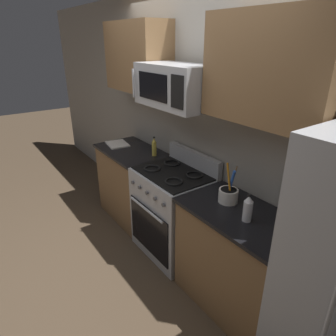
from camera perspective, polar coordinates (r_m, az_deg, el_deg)
name	(u,v)px	position (r m, az deg, el deg)	size (l,w,h in m)	color
ground_plane	(123,272)	(3.17, -8.66, -19.04)	(16.00, 16.00, 0.00)	#473828
wall_back	(202,129)	(3.00, 6.62, 7.37)	(8.00, 0.10, 2.60)	#9E998E
counter_left	(133,184)	(3.77, -6.81, -2.99)	(0.92, 0.59, 0.91)	olive
range_oven	(173,212)	(3.13, 0.91, -8.37)	(0.76, 0.63, 1.09)	#B2B5BA
counter_right	(235,259)	(2.62, 12.80, -16.74)	(0.97, 0.59, 0.91)	olive
microwave	(176,86)	(2.70, 1.54, 15.52)	(0.78, 0.44, 0.36)	#B2B5BA
upper_cabinets_left	(137,57)	(3.46, -5.89, 20.43)	(0.91, 0.34, 0.72)	olive
upper_cabinets_right	(272,69)	(2.14, 19.33, 17.50)	(0.96, 0.34, 0.72)	olive
utensil_crock	(228,195)	(2.45, 11.51, -5.01)	(0.16, 0.16, 0.34)	white
cutting_board	(117,144)	(3.79, -9.70, 4.55)	(0.30, 0.24, 0.02)	silver
bottle_oil	(154,147)	(3.35, -2.67, 4.03)	(0.05, 0.05, 0.22)	gold
bottle_vinegar	(248,209)	(2.22, 15.06, -7.55)	(0.07, 0.07, 0.22)	silver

